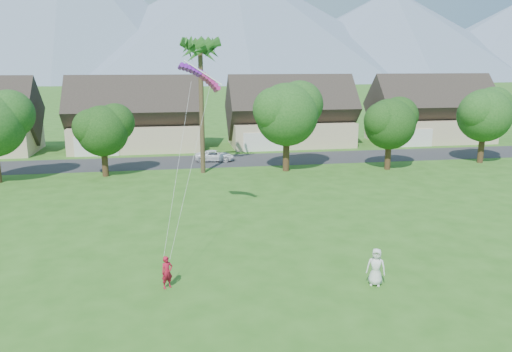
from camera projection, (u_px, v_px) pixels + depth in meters
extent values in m
plane|color=#2D6019|center=(296.00, 319.00, 20.61)|extent=(500.00, 500.00, 0.00)
cube|color=#2D2D30|center=(219.00, 161.00, 53.27)|extent=(90.00, 7.00, 0.01)
imported|color=#A8132A|center=(167.00, 272.00, 23.28)|extent=(0.68, 0.60, 1.56)
imported|color=silver|center=(376.00, 267.00, 23.56)|extent=(1.06, 0.92, 1.82)
imported|color=white|center=(215.00, 156.00, 53.08)|extent=(4.29, 2.33, 1.14)
cone|color=slate|center=(68.00, 12.00, 253.59)|extent=(190.00, 190.00, 70.00)
cone|color=slate|center=(234.00, 22.00, 268.30)|extent=(240.00, 240.00, 62.00)
cone|color=slate|center=(390.00, 35.00, 284.27)|extent=(200.00, 200.00, 50.00)
cube|color=beige|center=(137.00, 137.00, 60.12)|extent=(15.00, 8.00, 3.00)
cube|color=#382D28|center=(135.00, 109.00, 59.38)|extent=(15.75, 8.15, 8.15)
cube|color=silver|center=(96.00, 147.00, 55.63)|extent=(4.80, 0.12, 2.20)
cube|color=beige|center=(290.00, 133.00, 63.21)|extent=(15.00, 8.00, 3.00)
cube|color=#382D28|center=(291.00, 107.00, 62.47)|extent=(15.75, 8.15, 8.15)
cube|color=silver|center=(264.00, 142.00, 58.71)|extent=(4.80, 0.12, 2.20)
cube|color=beige|center=(429.00, 130.00, 66.29)|extent=(15.00, 8.00, 3.00)
cube|color=#382D28|center=(431.00, 105.00, 65.55)|extent=(15.75, 8.15, 8.15)
cube|color=silver|center=(414.00, 138.00, 61.80)|extent=(4.80, 0.12, 2.20)
cylinder|color=#47301C|center=(105.00, 165.00, 45.96)|extent=(0.56, 0.56, 2.18)
sphere|color=#214916|center=(103.00, 131.00, 45.25)|extent=(4.62, 4.62, 4.62)
cylinder|color=#47301C|center=(286.00, 157.00, 48.16)|extent=(0.62, 0.62, 2.82)
sphere|color=#214916|center=(287.00, 115.00, 47.25)|extent=(5.98, 5.98, 5.98)
cylinder|color=#47301C|center=(388.00, 158.00, 48.89)|extent=(0.58, 0.58, 2.30)
sphere|color=#214916|center=(390.00, 124.00, 48.14)|extent=(4.90, 4.90, 4.90)
cylinder|color=#47301C|center=(481.00, 151.00, 52.09)|extent=(0.60, 0.60, 2.56)
sphere|color=#214916|center=(485.00, 115.00, 51.26)|extent=(5.44, 5.44, 5.44)
cylinder|color=#4C3D26|center=(202.00, 110.00, 46.31)|extent=(0.44, 0.44, 12.00)
sphere|color=#286021|center=(200.00, 40.00, 44.90)|extent=(3.00, 3.00, 3.00)
cube|color=purple|center=(190.00, 75.00, 29.95)|extent=(1.39, 1.01, 0.50)
cube|color=#B32174|center=(212.00, 75.00, 30.17)|extent=(1.39, 1.01, 0.50)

